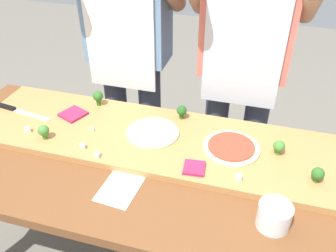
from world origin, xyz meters
TOP-DOWN VIEW (x-y plane):
  - prep_table at (0.00, 0.00)m, footprint 1.88×0.76m
  - cutting_board at (-0.04, 0.13)m, footprint 1.56×0.43m
  - chefs_knife at (-0.71, 0.13)m, footprint 0.30×0.06m
  - pizza_whole_tomato_red at (0.27, 0.13)m, footprint 0.22×0.22m
  - pizza_whole_white_garlic at (-0.06, 0.14)m, footprint 0.22×0.22m
  - pizza_slice_center at (0.16, -0.02)m, footprint 0.08×0.08m
  - pizza_slice_far_right at (-0.44, 0.17)m, footprint 0.13×0.13m
  - broccoli_floret_front_mid at (0.58, 0.03)m, footprint 0.04×0.04m
  - broccoli_floret_back_mid at (0.03, 0.29)m, footprint 0.04×0.04m
  - broccoli_floret_back_right at (-0.47, -0.01)m, footprint 0.05×0.05m
  - broccoli_floret_center_left at (-0.37, 0.29)m, footprint 0.05×0.05m
  - broccoli_floret_center_right at (0.45, 0.15)m, footprint 0.05×0.05m
  - cheese_crumble_a at (-0.29, -0.03)m, footprint 0.03×0.03m
  - cheese_crumble_c at (-0.21, -0.06)m, footprint 0.02×0.02m
  - cheese_crumble_d at (-0.56, 0.01)m, footprint 0.03×0.03m
  - cheese_crumble_e at (-0.31, 0.09)m, footprint 0.02×0.02m
  - cheese_crumble_f at (0.32, -0.03)m, footprint 0.03×0.03m
  - flour_cup at (0.45, -0.18)m, footprint 0.11×0.11m
  - recipe_note at (-0.08, -0.17)m, footprint 0.14×0.18m
  - cook_left at (-0.32, 0.58)m, footprint 0.54×0.39m
  - cook_right at (0.25, 0.58)m, footprint 0.54×0.39m

SIDE VIEW (x-z plane):
  - prep_table at x=0.00m, z-range 0.29..1.05m
  - recipe_note at x=-0.08m, z-range 0.76..0.76m
  - cutting_board at x=-0.04m, z-range 0.76..0.79m
  - chefs_knife at x=-0.71m, z-range 0.79..0.80m
  - pizza_slice_center at x=0.16m, z-range 0.79..0.80m
  - pizza_slice_far_right at x=-0.44m, z-range 0.79..0.80m
  - pizza_whole_tomato_red at x=0.27m, z-range 0.79..0.81m
  - pizza_whole_white_garlic at x=-0.06m, z-range 0.79..0.81m
  - cheese_crumble_e at x=-0.31m, z-range 0.79..0.81m
  - flour_cup at x=0.45m, z-range 0.76..0.84m
  - cheese_crumble_c at x=-0.21m, z-range 0.79..0.81m
  - cheese_crumble_a at x=-0.29m, z-range 0.79..0.81m
  - cheese_crumble_f at x=0.32m, z-range 0.79..0.81m
  - cheese_crumble_d at x=-0.56m, z-range 0.79..0.81m
  - broccoli_floret_front_mid at x=0.58m, z-range 0.80..0.85m
  - broccoli_floret_center_right at x=0.45m, z-range 0.80..0.86m
  - broccoli_floret_back_right at x=-0.47m, z-range 0.80..0.86m
  - broccoli_floret_back_mid at x=0.03m, z-range 0.80..0.86m
  - broccoli_floret_center_left at x=-0.37m, z-range 0.80..0.87m
  - cook_left at x=-0.32m, z-range 0.16..1.83m
  - cook_right at x=0.25m, z-range 0.16..1.83m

